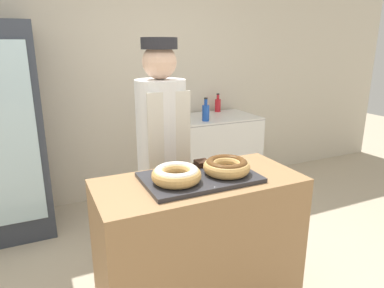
% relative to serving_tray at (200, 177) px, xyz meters
% --- Properties ---
extents(wall_back, '(8.00, 0.06, 2.70)m').
position_rel_serving_tray_xyz_m(wall_back, '(0.00, 2.13, 0.37)').
color(wall_back, beige).
rests_on(wall_back, ground_plane).
extents(display_counter, '(1.16, 0.54, 0.97)m').
position_rel_serving_tray_xyz_m(display_counter, '(0.00, 0.00, -0.49)').
color(display_counter, '#997047').
rests_on(display_counter, ground_plane).
extents(serving_tray, '(0.63, 0.40, 0.02)m').
position_rel_serving_tray_xyz_m(serving_tray, '(0.00, 0.00, 0.00)').
color(serving_tray, '#2D2D33').
rests_on(serving_tray, display_counter).
extents(donut_light_glaze, '(0.27, 0.27, 0.08)m').
position_rel_serving_tray_xyz_m(donut_light_glaze, '(-0.15, -0.03, 0.06)').
color(donut_light_glaze, tan).
rests_on(donut_light_glaze, serving_tray).
extents(donut_chocolate_glaze, '(0.27, 0.27, 0.08)m').
position_rel_serving_tray_xyz_m(donut_chocolate_glaze, '(0.15, -0.03, 0.06)').
color(donut_chocolate_glaze, tan).
rests_on(donut_chocolate_glaze, serving_tray).
extents(brownie_back_left, '(0.08, 0.08, 0.03)m').
position_rel_serving_tray_xyz_m(brownie_back_left, '(-0.09, 0.14, 0.03)').
color(brownie_back_left, black).
rests_on(brownie_back_left, serving_tray).
extents(brownie_back_right, '(0.08, 0.08, 0.03)m').
position_rel_serving_tray_xyz_m(brownie_back_right, '(0.09, 0.14, 0.03)').
color(brownie_back_right, black).
rests_on(brownie_back_right, serving_tray).
extents(baker_person, '(0.34, 0.34, 1.74)m').
position_rel_serving_tray_xyz_m(baker_person, '(-0.01, 0.57, -0.05)').
color(baker_person, '#4C4C51').
rests_on(baker_person, ground_plane).
extents(beverage_fridge, '(0.64, 0.67, 1.88)m').
position_rel_serving_tray_xyz_m(beverage_fridge, '(-1.06, 1.74, -0.04)').
color(beverage_fridge, '#333842').
rests_on(beverage_fridge, ground_plane).
extents(chest_freezer, '(0.93, 0.63, 0.91)m').
position_rel_serving_tray_xyz_m(chest_freezer, '(1.05, 1.75, -0.52)').
color(chest_freezer, silver).
rests_on(chest_freezer, ground_plane).
extents(bottle_red, '(0.07, 0.07, 0.22)m').
position_rel_serving_tray_xyz_m(bottle_red, '(1.22, 1.98, 0.02)').
color(bottle_red, red).
rests_on(bottle_red, chest_freezer).
extents(bottle_blue, '(0.08, 0.08, 0.25)m').
position_rel_serving_tray_xyz_m(bottle_blue, '(0.84, 1.57, 0.03)').
color(bottle_blue, '#1E4CB2').
rests_on(bottle_blue, chest_freezer).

